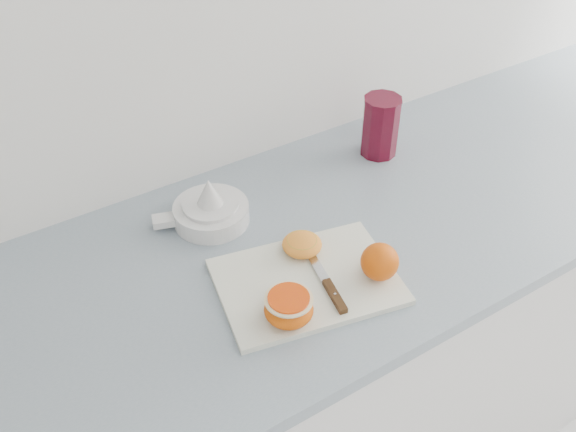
{
  "coord_description": "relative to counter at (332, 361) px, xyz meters",
  "views": [
    {
      "loc": [
        -0.59,
        0.93,
        1.71
      ],
      "look_at": [
        -0.1,
        1.7,
        0.96
      ],
      "focal_mm": 40.0,
      "sensor_mm": 36.0,
      "label": 1
    }
  ],
  "objects": [
    {
      "name": "counter",
      "position": [
        0.0,
        0.0,
        0.0
      ],
      "size": [
        2.57,
        0.64,
        0.89
      ],
      "color": "white",
      "rests_on": "ground"
    },
    {
      "name": "cutting_board",
      "position": [
        -0.15,
        -0.11,
        0.45
      ],
      "size": [
        0.35,
        0.29,
        0.01
      ],
      "primitive_type": "cube",
      "rotation": [
        0.0,
        0.0,
        -0.21
      ],
      "color": "silver",
      "rests_on": "counter"
    },
    {
      "name": "whole_orange",
      "position": [
        -0.04,
        -0.17,
        0.49
      ],
      "size": [
        0.07,
        0.07,
        0.07
      ],
      "color": "#EF5B11",
      "rests_on": "cutting_board"
    },
    {
      "name": "half_orange",
      "position": [
        -0.23,
        -0.17,
        0.48
      ],
      "size": [
        0.08,
        0.08,
        0.05
      ],
      "color": "#EF5B11",
      "rests_on": "cutting_board"
    },
    {
      "name": "squeezed_shell",
      "position": [
        -0.12,
        -0.04,
        0.47
      ],
      "size": [
        0.07,
        0.07,
        0.03
      ],
      "color": "orange",
      "rests_on": "cutting_board"
    },
    {
      "name": "paring_knife",
      "position": [
        -0.14,
        -0.15,
        0.46
      ],
      "size": [
        0.05,
        0.18,
        0.01
      ],
      "color": "#422C0F",
      "rests_on": "cutting_board"
    },
    {
      "name": "citrus_juicer",
      "position": [
        -0.22,
        0.14,
        0.47
      ],
      "size": [
        0.19,
        0.15,
        0.1
      ],
      "color": "white",
      "rests_on": "counter"
    },
    {
      "name": "red_tumbler",
      "position": [
        0.22,
        0.16,
        0.51
      ],
      "size": [
        0.09,
        0.09,
        0.14
      ],
      "color": "#5C0B1F",
      "rests_on": "counter"
    }
  ]
}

